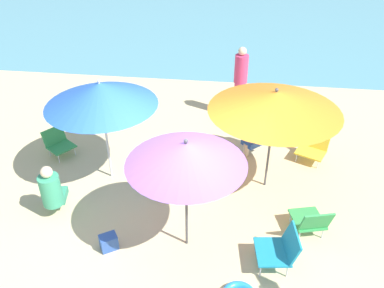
{
  "coord_description": "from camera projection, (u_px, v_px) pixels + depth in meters",
  "views": [
    {
      "loc": [
        0.68,
        -4.39,
        4.57
      ],
      "look_at": [
        -0.08,
        1.5,
        0.7
      ],
      "focal_mm": 36.99,
      "sensor_mm": 36.0,
      "label": 1
    }
  ],
  "objects": [
    {
      "name": "beach_chair_e",
      "position": [
        313.0,
        146.0,
        7.79
      ],
      "size": [
        0.7,
        0.69,
        0.56
      ],
      "rotation": [
        0.0,
        0.0,
        -2.01
      ],
      "color": "gold",
      "rests_on": "ground_plane"
    },
    {
      "name": "person_c",
      "position": [
        240.0,
        83.0,
        8.94
      ],
      "size": [
        0.3,
        0.3,
        1.69
      ],
      "rotation": [
        0.0,
        0.0,
        1.84
      ],
      "color": "#DB3866",
      "rests_on": "ground_plane"
    },
    {
      "name": "umbrella_purple",
      "position": [
        186.0,
        154.0,
        5.14
      ],
      "size": [
        1.64,
        1.64,
        1.88
      ],
      "color": "#4C4C51",
      "rests_on": "ground_plane"
    },
    {
      "name": "ground_plane",
      "position": [
        185.0,
        233.0,
        6.21
      ],
      "size": [
        40.0,
        40.0,
        0.0
      ],
      "primitive_type": "plane",
      "color": "#D3BC8C"
    },
    {
      "name": "person_a",
      "position": [
        168.0,
        171.0,
        6.83
      ],
      "size": [
        0.43,
        0.54,
        0.91
      ],
      "rotation": [
        0.0,
        0.0,
        1.98
      ],
      "color": "#2D519E",
      "rests_on": "ground_plane"
    },
    {
      "name": "beach_chair_c",
      "position": [
        311.0,
        220.0,
        6.02
      ],
      "size": [
        0.6,
        0.7,
        0.62
      ],
      "rotation": [
        0.0,
        0.0,
        1.83
      ],
      "color": "#33934C",
      "rests_on": "ground_plane"
    },
    {
      "name": "person_d",
      "position": [
        52.0,
        190.0,
        6.33
      ],
      "size": [
        0.4,
        0.56,
        0.98
      ],
      "rotation": [
        0.0,
        0.0,
        1.78
      ],
      "color": "#389970",
      "rests_on": "ground_plane"
    },
    {
      "name": "beach_chair_b",
      "position": [
        280.0,
        248.0,
        5.53
      ],
      "size": [
        0.62,
        0.61,
        0.61
      ],
      "rotation": [
        0.0,
        0.0,
        3.27
      ],
      "color": "teal",
      "rests_on": "ground_plane"
    },
    {
      "name": "beach_chair_a",
      "position": [
        58.0,
        142.0,
        7.91
      ],
      "size": [
        0.68,
        0.67,
        0.54
      ],
      "rotation": [
        0.0,
        0.0,
        -0.62
      ],
      "color": "#33934C",
      "rests_on": "ground_plane"
    },
    {
      "name": "beach_bag",
      "position": [
        109.0,
        242.0,
        5.9
      ],
      "size": [
        0.32,
        0.3,
        0.24
      ],
      "primitive_type": "cube",
      "rotation": [
        0.0,
        0.0,
        0.58
      ],
      "color": "#2D519E",
      "rests_on": "ground_plane"
    },
    {
      "name": "sea_water",
      "position": [
        229.0,
        9.0,
        17.72
      ],
      "size": [
        40.0,
        16.0,
        0.01
      ],
      "primitive_type": "cube",
      "color": "#5693A3",
      "rests_on": "ground_plane"
    },
    {
      "name": "umbrella_blue",
      "position": [
        100.0,
        94.0,
        6.52
      ],
      "size": [
        1.9,
        1.9,
        1.97
      ],
      "color": "silver",
      "rests_on": "ground_plane"
    },
    {
      "name": "umbrella_orange",
      "position": [
        275.0,
        101.0,
        6.3
      ],
      "size": [
        2.17,
        2.17,
        1.93
      ],
      "color": "#4C4C51",
      "rests_on": "ground_plane"
    },
    {
      "name": "person_b",
      "position": [
        258.0,
        130.0,
        7.89
      ],
      "size": [
        0.51,
        0.5,
        0.97
      ],
      "rotation": [
        0.0,
        0.0,
        3.89
      ],
      "color": "#2D519E",
      "rests_on": "ground_plane"
    }
  ]
}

